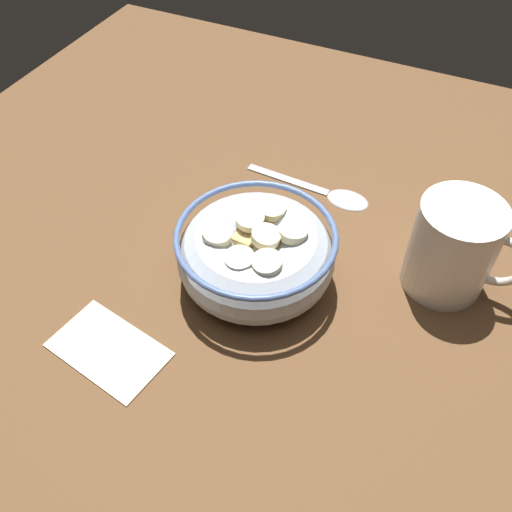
{
  "coord_description": "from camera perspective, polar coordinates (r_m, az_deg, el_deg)",
  "views": [
    {
      "loc": [
        15.14,
        -32.3,
        42.61
      ],
      "look_at": [
        0.0,
        0.0,
        3.0
      ],
      "focal_mm": 38.84,
      "sensor_mm": 36.0,
      "label": 1
    }
  ],
  "objects": [
    {
      "name": "ground_plane",
      "position": [
        0.56,
        0.0,
        -2.72
      ],
      "size": [
        93.98,
        93.98,
        2.0
      ],
      "primitive_type": "cube",
      "color": "brown"
    },
    {
      "name": "coffee_mug",
      "position": [
        0.55,
        19.73,
        0.77
      ],
      "size": [
        10.98,
        7.89,
        9.61
      ],
      "color": "white",
      "rests_on": "ground_plane"
    },
    {
      "name": "spoon",
      "position": [
        0.64,
        8.06,
        6.39
      ],
      "size": [
        15.29,
        3.58,
        0.8
      ],
      "color": "#B7B7BC",
      "rests_on": "ground_plane"
    },
    {
      "name": "folded_napkin",
      "position": [
        0.52,
        -14.95,
        -9.25
      ],
      "size": [
        11.35,
        7.98,
        0.3
      ],
      "primitive_type": "cube",
      "rotation": [
        0.0,
        0.0,
        -0.18
      ],
      "color": "beige",
      "rests_on": "ground_plane"
    },
    {
      "name": "cereal_bowl",
      "position": [
        0.53,
        -0.01,
        0.26
      ],
      "size": [
        15.36,
        15.36,
        6.96
      ],
      "color": "#B2BCC6",
      "rests_on": "ground_plane"
    }
  ]
}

